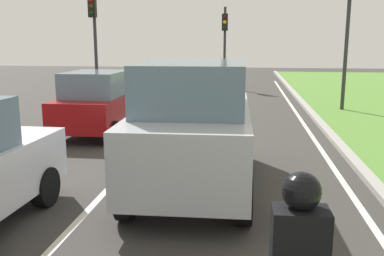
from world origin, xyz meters
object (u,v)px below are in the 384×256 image
at_px(car_hatchback_far, 99,103).
at_px(rider_person, 299,245).
at_px(traffic_light_near_right, 349,14).
at_px(traffic_light_far_median, 225,35).
at_px(car_suv_ahead, 194,125).
at_px(traffic_light_overhead_left, 94,27).

xyz_separation_m(car_hatchback_far, rider_person, (4.56, -8.75, 0.31)).
distance_m(rider_person, traffic_light_near_right, 14.16).
bearing_deg(traffic_light_far_median, rider_person, -85.60).
bearing_deg(car_suv_ahead, traffic_light_far_median, 89.82).
bearing_deg(car_suv_ahead, traffic_light_overhead_left, 116.26).
relative_size(car_hatchback_far, rider_person, 3.19).
distance_m(car_hatchback_far, traffic_light_overhead_left, 7.37).
bearing_deg(car_suv_ahead, car_hatchback_far, 125.90).
relative_size(traffic_light_overhead_left, traffic_light_far_median, 1.04).
xyz_separation_m(car_hatchback_far, traffic_light_near_right, (7.79, 4.84, 2.68)).
relative_size(car_suv_ahead, rider_person, 3.90).
relative_size(traffic_light_near_right, traffic_light_overhead_left, 1.13).
xyz_separation_m(rider_person, traffic_light_near_right, (3.23, 13.59, 2.37)).
distance_m(car_hatchback_far, traffic_light_far_median, 12.80).
height_order(rider_person, traffic_light_far_median, traffic_light_far_median).
bearing_deg(traffic_light_far_median, traffic_light_overhead_left, -133.11).
xyz_separation_m(traffic_light_near_right, traffic_light_overhead_left, (-10.20, 1.74, -0.38)).
bearing_deg(traffic_light_far_median, car_suv_ahead, -88.88).
bearing_deg(car_hatchback_far, traffic_light_overhead_left, 110.68).
distance_m(car_hatchback_far, rider_person, 9.87).
bearing_deg(car_hatchback_far, rider_person, -61.95).
bearing_deg(traffic_light_far_median, car_hatchback_far, -103.44).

